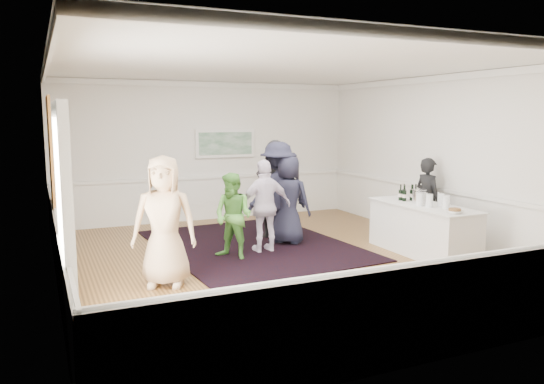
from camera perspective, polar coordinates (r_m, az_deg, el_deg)
name	(u,v)px	position (r m, az deg, el deg)	size (l,w,h in m)	color
floor	(281,260)	(9.01, 0.93, -7.36)	(8.00, 8.00, 0.00)	olive
ceiling	(281,66)	(8.72, 0.98, 13.35)	(7.00, 8.00, 0.02)	white
wall_left	(51,175)	(7.92, -22.69, 1.65)	(0.02, 8.00, 3.20)	white
wall_right	(447,159)	(10.68, 18.27, 3.39)	(0.02, 8.00, 3.20)	white
wall_back	(208,151)	(12.45, -6.86, 4.36)	(7.00, 0.02, 3.20)	white
wall_front	(456,201)	(5.39, 19.17, -0.93)	(7.00, 0.02, 3.20)	white
wainscoting	(281,231)	(8.89, 0.93, -4.25)	(7.00, 8.00, 1.00)	white
mirror	(51,155)	(9.20, -22.67, 3.72)	(0.05, 1.25, 1.85)	#C58039
doorway	(63,210)	(6.06, -21.60, -1.84)	(0.10, 1.78, 2.56)	white
landscape_painting	(225,143)	(12.52, -5.04, 5.23)	(1.44, 0.06, 0.66)	white
area_rug	(253,245)	(10.02, -2.08, -5.71)	(3.28, 4.30, 0.02)	black
serving_table	(423,229)	(9.69, 15.91, -3.86)	(0.83, 2.18, 0.88)	silver
bartender	(428,200)	(10.67, 16.39, -0.79)	(0.59, 0.39, 1.62)	black
guest_tan	(164,221)	(7.66, -11.52, -3.10)	(0.91, 0.60, 1.87)	tan
guest_green	(233,216)	(8.99, -4.19, -2.62)	(0.71, 0.56, 1.47)	#58A843
guest_lilac	(265,206)	(9.39, -0.73, -1.54)	(0.97, 0.40, 1.66)	white
guest_dark_a	(278,192)	(10.14, 0.68, -0.04)	(1.25, 0.72, 1.93)	black
guest_dark_b	(274,189)	(10.52, 0.16, 0.32)	(0.71, 0.47, 1.95)	black
guest_navy	(288,200)	(10.02, 1.78, -0.83)	(0.83, 0.54, 1.69)	black
wine_bottles	(408,192)	(10.00, 14.44, 0.01)	(0.36, 0.22, 0.31)	black
juice_pitchers	(434,200)	(9.38, 17.02, -0.83)	(0.43, 0.53, 0.24)	#80C245
ice_bucket	(419,197)	(9.74, 15.52, -0.49)	(0.26, 0.26, 0.24)	silver
nut_bowl	(455,211)	(8.89, 19.06, -1.95)	(0.26, 0.26, 0.08)	white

